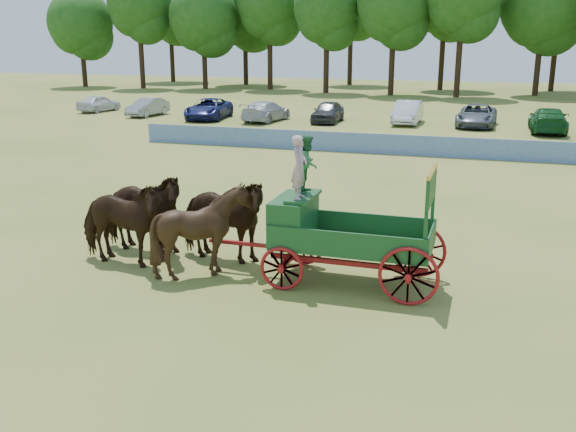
# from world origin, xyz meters

# --- Properties ---
(ground) EXTENTS (160.00, 160.00, 0.00)m
(ground) POSITION_xyz_m (0.00, 0.00, 0.00)
(ground) COLOR olive
(ground) RESTS_ON ground
(horse_lead_left) EXTENTS (2.85, 1.41, 2.35)m
(horse_lead_left) POSITION_xyz_m (-3.97, -1.13, 1.18)
(horse_lead_left) COLOR #301E0D
(horse_lead_left) RESTS_ON ground
(horse_lead_right) EXTENTS (2.84, 1.40, 2.35)m
(horse_lead_right) POSITION_xyz_m (-3.97, -0.03, 1.18)
(horse_lead_right) COLOR #301E0D
(horse_lead_right) RESTS_ON ground
(horse_wheel_left) EXTENTS (2.28, 2.06, 2.36)m
(horse_wheel_left) POSITION_xyz_m (-1.57, -1.13, 1.18)
(horse_wheel_left) COLOR #301E0D
(horse_wheel_left) RESTS_ON ground
(horse_wheel_right) EXTENTS (2.89, 1.52, 2.35)m
(horse_wheel_right) POSITION_xyz_m (-1.57, -0.03, 1.18)
(horse_wheel_right) COLOR #301E0D
(horse_wheel_right) RESTS_ON ground
(farm_dray) EXTENTS (5.99, 2.00, 3.66)m
(farm_dray) POSITION_xyz_m (1.41, -0.57, 1.58)
(farm_dray) COLOR #A4101E
(farm_dray) RESTS_ON ground
(sponsor_banner) EXTENTS (26.00, 0.08, 1.05)m
(sponsor_banner) POSITION_xyz_m (-1.00, 18.00, 0.53)
(sponsor_banner) COLOR #1B4A93
(sponsor_banner) RESTS_ON ground
(parked_cars) EXTENTS (36.72, 7.34, 1.60)m
(parked_cars) POSITION_xyz_m (-6.20, 29.83, 0.75)
(parked_cars) COLOR silver
(parked_cars) RESTS_ON ground
(treeline) EXTENTS (89.92, 23.48, 15.14)m
(treeline) POSITION_xyz_m (-1.84, 59.12, 9.70)
(treeline) COLOR #382314
(treeline) RESTS_ON ground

